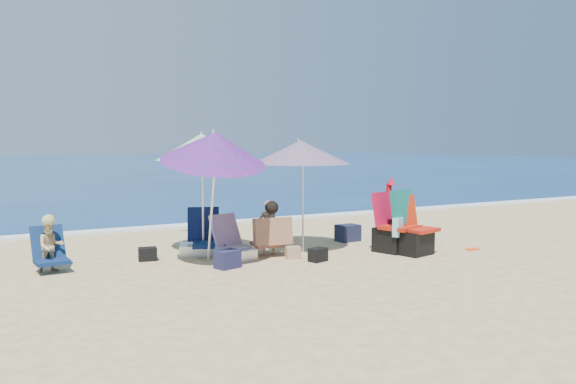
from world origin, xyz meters
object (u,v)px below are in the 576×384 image
umbrella_striped (202,147)px  person_center (270,229)px  umbrella_blue (214,147)px  person_left (50,246)px  chair_navy (201,242)px  camp_chair_right (394,229)px  furled_umbrella (389,209)px  camp_chair_left (413,237)px  chair_rainbow (233,247)px  umbrella_turquoise (301,152)px

umbrella_striped → person_center: (0.94, -0.76, -1.41)m
umbrella_blue → person_left: bearing=160.7°
chair_navy → camp_chair_right: size_ratio=0.87×
umbrella_striped → furled_umbrella: umbrella_striped is taller
umbrella_striped → person_center: size_ratio=2.22×
furled_umbrella → person_center: furled_umbrella is taller
umbrella_striped → person_left: size_ratio=2.46×
umbrella_striped → chair_navy: 1.67m
person_center → camp_chair_left: bearing=-24.7°
furled_umbrella → camp_chair_right: size_ratio=1.18×
person_left → camp_chair_right: bearing=-12.2°
umbrella_striped → furled_umbrella: 3.60m
camp_chair_left → camp_chair_right: size_ratio=0.91×
person_center → person_left: (-3.48, 0.49, -0.07)m
camp_chair_right → person_left: 5.73m
chair_rainbow → person_left: (-2.83, 0.37, 0.20)m
chair_navy → chair_rainbow: 0.70m
person_left → furled_umbrella: bearing=-8.7°
umbrella_striped → chair_navy: umbrella_striped is taller
furled_umbrella → umbrella_striped: bearing=160.2°
chair_navy → umbrella_striped: bearing=37.9°
umbrella_turquoise → camp_chair_left: (1.63, -1.12, -1.48)m
umbrella_blue → camp_chair_left: bearing=-11.8°
umbrella_turquoise → furled_umbrella: 1.98m
chair_rainbow → umbrella_blue: bearing=-137.1°
camp_chair_left → furled_umbrella: bearing=91.6°
camp_chair_left → umbrella_turquoise: bearing=145.5°
umbrella_striped → camp_chair_left: size_ratio=2.10×
umbrella_turquoise → chair_rainbow: size_ratio=2.53×
camp_chair_right → umbrella_turquoise: bearing=151.7°
furled_umbrella → person_left: (-5.74, 0.88, -0.34)m
umbrella_turquoise → person_left: 4.37m
umbrella_blue → chair_rainbow: (0.48, 0.45, -1.69)m
camp_chair_left → camp_chair_right: (-0.15, 0.33, 0.10)m
camp_chair_right → camp_chair_left: bearing=-64.8°
furled_umbrella → umbrella_blue: bearing=179.0°
chair_navy → chair_rainbow: chair_navy is taller
umbrella_striped → umbrella_blue: 1.11m
umbrella_blue → camp_chair_left: 3.82m
umbrella_turquoise → furled_umbrella: size_ratio=1.52×
umbrella_blue → chair_navy: bearing=83.2°
camp_chair_left → person_left: (-5.76, 1.54, 0.09)m
furled_umbrella → person_center: size_ratio=1.38×
camp_chair_left → person_center: bearing=155.3°
camp_chair_left → person_left: 5.96m
umbrella_turquoise → chair_navy: size_ratio=2.08×
furled_umbrella → camp_chair_left: bearing=-88.4°
person_left → chair_rainbow: bearing=-7.5°
camp_chair_right → person_center: 2.25m
umbrella_turquoise → person_left: size_ratio=2.32×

